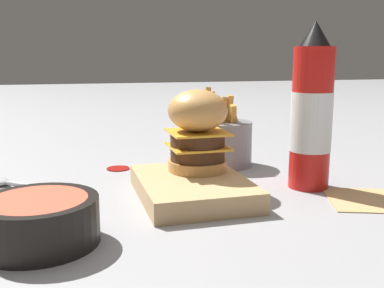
# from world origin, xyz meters

# --- Properties ---
(ground_plane) EXTENTS (6.00, 6.00, 0.00)m
(ground_plane) POSITION_xyz_m (0.00, 0.00, 0.00)
(ground_plane) COLOR gray
(serving_board) EXTENTS (0.21, 0.15, 0.03)m
(serving_board) POSITION_xyz_m (-0.05, 0.03, 0.01)
(serving_board) COLOR tan
(serving_board) RESTS_ON ground_plane
(burger) EXTENTS (0.09, 0.09, 0.12)m
(burger) POSITION_xyz_m (-0.01, 0.01, 0.09)
(burger) COLOR tan
(burger) RESTS_ON serving_board
(ketchup_bottle) EXTENTS (0.06, 0.06, 0.26)m
(ketchup_bottle) POSITION_xyz_m (-0.05, -0.16, 0.12)
(ketchup_bottle) COLOR red
(ketchup_bottle) RESTS_ON ground_plane
(fries_basket) EXTENTS (0.11, 0.11, 0.15)m
(fries_basket) POSITION_xyz_m (0.13, -0.08, 0.04)
(fries_basket) COLOR slate
(fries_basket) RESTS_ON ground_plane
(side_bowl) EXTENTS (0.13, 0.13, 0.05)m
(side_bowl) POSITION_xyz_m (-0.17, 0.24, 0.03)
(side_bowl) COLOR black
(side_bowl) RESTS_ON ground_plane
(spoon) EXTENTS (0.12, 0.15, 0.01)m
(spoon) POSITION_xyz_m (0.08, 0.30, 0.01)
(spoon) COLOR #B2B2B7
(spoon) RESTS_ON ground_plane
(ketchup_puddle) EXTENTS (0.04, 0.04, 0.00)m
(ketchup_puddle) POSITION_xyz_m (0.15, 0.12, 0.00)
(ketchup_puddle) COLOR #9E140F
(ketchup_puddle) RESTS_ON ground_plane
(parchment_square) EXTENTS (0.15, 0.15, 0.00)m
(parchment_square) POSITION_xyz_m (-0.14, -0.21, 0.00)
(parchment_square) COLOR tan
(parchment_square) RESTS_ON ground_plane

